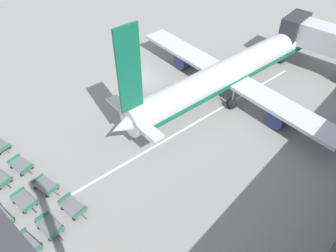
% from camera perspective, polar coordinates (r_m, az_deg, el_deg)
% --- Properties ---
extents(ground_plane, '(500.00, 500.00, 0.00)m').
position_cam_1_polar(ground_plane, '(46.93, -4.54, 8.54)').
color(ground_plane, gray).
extents(airplane, '(31.32, 37.10, 13.82)m').
position_cam_1_polar(airplane, '(43.26, 11.30, 9.40)').
color(airplane, silver).
rests_on(airplane, ground_plane).
extents(baggage_dolly_row_near_col_c, '(3.14, 1.62, 0.92)m').
position_cam_1_polar(baggage_dolly_row_near_col_c, '(33.41, -27.16, -14.17)').
color(baggage_dolly_row_near_col_c, slate).
rests_on(baggage_dolly_row_near_col_c, ground_plane).
extents(baggage_dolly_row_near_col_d, '(3.17, 1.70, 0.92)m').
position_cam_1_polar(baggage_dolly_row_near_col_d, '(30.94, -23.31, -18.63)').
color(baggage_dolly_row_near_col_d, slate).
rests_on(baggage_dolly_row_near_col_d, ground_plane).
extents(baggage_dolly_row_mid_a_col_c, '(3.13, 1.61, 0.92)m').
position_cam_1_polar(baggage_dolly_row_mid_a_col_c, '(33.70, -23.71, -11.88)').
color(baggage_dolly_row_mid_a_col_c, slate).
rests_on(baggage_dolly_row_mid_a_col_c, ground_plane).
extents(baggage_dolly_row_mid_a_col_d, '(3.12, 1.57, 0.92)m').
position_cam_1_polar(baggage_dolly_row_mid_a_col_d, '(31.25, -19.85, -16.19)').
color(baggage_dolly_row_mid_a_col_d, slate).
rests_on(baggage_dolly_row_mid_a_col_d, ground_plane).
extents(baggage_dolly_row_mid_b_col_b, '(3.17, 1.73, 0.92)m').
position_cam_1_polar(baggage_dolly_row_mid_b_col_b, '(36.86, -24.22, -6.27)').
color(baggage_dolly_row_mid_b_col_b, slate).
rests_on(baggage_dolly_row_mid_b_col_b, ground_plane).
extents(baggage_dolly_row_mid_b_col_c, '(3.18, 1.75, 0.92)m').
position_cam_1_polar(baggage_dolly_row_mid_b_col_c, '(34.10, -20.48, -9.73)').
color(baggage_dolly_row_mid_b_col_c, slate).
rests_on(baggage_dolly_row_mid_b_col_c, ground_plane).
extents(baggage_dolly_row_mid_b_col_d, '(3.14, 1.63, 0.92)m').
position_cam_1_polar(baggage_dolly_row_mid_b_col_d, '(31.79, -16.19, -13.44)').
color(baggage_dolly_row_mid_b_col_d, slate).
rests_on(baggage_dolly_row_mid_b_col_d, ground_plane).
extents(stand_guidance_stripe, '(5.27, 34.36, 0.01)m').
position_cam_1_polar(stand_guidance_stripe, '(39.40, 5.38, 0.89)').
color(stand_guidance_stripe, white).
rests_on(stand_guidance_stripe, ground_plane).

